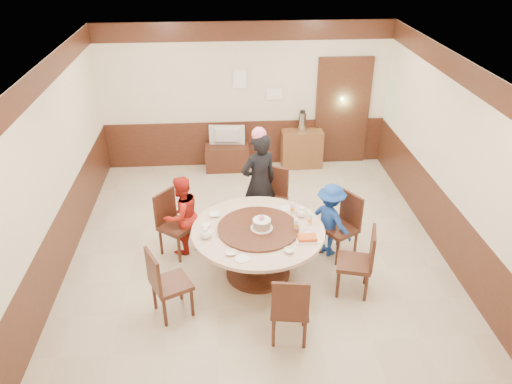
{
  "coord_description": "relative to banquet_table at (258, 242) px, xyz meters",
  "views": [
    {
      "loc": [
        -0.46,
        -6.23,
        4.43
      ],
      "look_at": [
        -0.03,
        -0.24,
        1.1
      ],
      "focal_mm": 35.0,
      "sensor_mm": 36.0,
      "label": 1
    }
  ],
  "objects": [
    {
      "name": "teapot_left",
      "position": [
        -0.7,
        -0.16,
        0.28
      ],
      "size": [
        0.17,
        0.15,
        0.13
      ],
      "primitive_type": "ellipsoid",
      "color": "white",
      "rests_on": "banquet_table"
    },
    {
      "name": "notice_left",
      "position": [
        -0.07,
        3.59,
        1.22
      ],
      "size": [
        0.25,
        0.0,
        0.35
      ],
      "primitive_type": "cube",
      "color": "white",
      "rests_on": "room"
    },
    {
      "name": "person_standing",
      "position": [
        0.1,
        1.16,
        0.3
      ],
      "size": [
        0.72,
        0.62,
        1.66
      ],
      "primitive_type": "imported",
      "rotation": [
        0.0,
        0.0,
        3.58
      ],
      "color": "black",
      "rests_on": "ground"
    },
    {
      "name": "tv_stand",
      "position": [
        -0.35,
        3.39,
        -0.28
      ],
      "size": [
        0.85,
        0.45,
        0.5
      ],
      "primitive_type": "cube",
      "color": "#401F14",
      "rests_on": "ground"
    },
    {
      "name": "bowl_4",
      "position": [
        -0.7,
        0.13,
        0.23
      ],
      "size": [
        0.13,
        0.13,
        0.03
      ],
      "primitive_type": "imported",
      "color": "white",
      "rests_on": "banquet_table"
    },
    {
      "name": "thermos",
      "position": [
        1.12,
        3.42,
        0.41
      ],
      "size": [
        0.15,
        0.15,
        0.38
      ],
      "primitive_type": "cylinder",
      "color": "silver",
      "rests_on": "side_cabinet"
    },
    {
      "name": "television",
      "position": [
        -0.35,
        3.39,
        0.17
      ],
      "size": [
        0.7,
        0.15,
        0.4
      ],
      "primitive_type": "imported",
      "rotation": [
        0.0,
        0.0,
        3.05
      ],
      "color": "gray",
      "rests_on": "tv_stand"
    },
    {
      "name": "chair_4",
      "position": [
        0.27,
        -1.23,
        -0.23
      ],
      "size": [
        0.5,
        0.51,
        0.97
      ],
      "rotation": [
        0.0,
        0.0,
        6.14
      ],
      "color": "#401F14",
      "rests_on": "ground"
    },
    {
      "name": "saucer_near",
      "position": [
        -0.25,
        -0.65,
        0.22
      ],
      "size": [
        0.18,
        0.18,
        0.01
      ],
      "primitive_type": "cylinder",
      "color": "white",
      "rests_on": "banquet_table"
    },
    {
      "name": "banquet_table",
      "position": [
        0.0,
        0.0,
        0.0
      ],
      "size": [
        1.79,
        1.79,
        0.78
      ],
      "color": "#401F14",
      "rests_on": "ground"
    },
    {
      "name": "teapot_right",
      "position": [
        0.63,
        0.28,
        0.28
      ],
      "size": [
        0.17,
        0.15,
        0.13
      ],
      "primitive_type": "ellipsoid",
      "color": "white",
      "rests_on": "banquet_table"
    },
    {
      "name": "birthday_cake",
      "position": [
        0.05,
        -0.03,
        0.32
      ],
      "size": [
        0.3,
        0.3,
        0.2
      ],
      "color": "white",
      "rests_on": "banquet_table"
    },
    {
      "name": "chair_1",
      "position": [
        0.31,
        1.25,
        -0.23
      ],
      "size": [
        0.59,
        0.6,
        0.97
      ],
      "rotation": [
        0.0,
        0.0,
        2.66
      ],
      "color": "#401F14",
      "rests_on": "ground"
    },
    {
      "name": "notice_right",
      "position": [
        0.58,
        3.59,
        0.92
      ],
      "size": [
        0.3,
        0.0,
        0.22
      ],
      "primitive_type": "cube",
      "color": "white",
      "rests_on": "room"
    },
    {
      "name": "shrimp_platter",
      "position": [
        0.61,
        -0.31,
        0.24
      ],
      "size": [
        0.3,
        0.2,
        0.06
      ],
      "color": "white",
      "rests_on": "banquet_table"
    },
    {
      "name": "bowl_0",
      "position": [
        -0.58,
        0.38,
        0.24
      ],
      "size": [
        0.16,
        0.16,
        0.04
      ],
      "primitive_type": "imported",
      "color": "white",
      "rests_on": "banquet_table"
    },
    {
      "name": "chair_0",
      "position": [
        1.23,
        0.38,
        -0.23
      ],
      "size": [
        0.61,
        0.6,
        0.97
      ],
      "rotation": [
        0.0,
        0.0,
        2.12
      ],
      "color": "#401F14",
      "rests_on": "ground"
    },
    {
      "name": "chair_2",
      "position": [
        -1.16,
        0.62,
        -0.23
      ],
      "size": [
        0.62,
        0.62,
        0.97
      ],
      "rotation": [
        0.0,
        0.0,
        4.04
      ],
      "color": "#401F14",
      "rests_on": "ground"
    },
    {
      "name": "bottle_0",
      "position": [
        0.5,
        -0.06,
        0.3
      ],
      "size": [
        0.06,
        0.06,
        0.16
      ],
      "primitive_type": "cylinder",
      "color": "white",
      "rests_on": "banquet_table"
    },
    {
      "name": "person_blue",
      "position": [
        1.08,
        0.44,
        0.03
      ],
      "size": [
        0.79,
        0.83,
        1.13
      ],
      "primitive_type": "imported",
      "rotation": [
        0.0,
        0.0,
        2.27
      ],
      "color": "#183D9C",
      "rests_on": "ground"
    },
    {
      "name": "bowl_3",
      "position": [
        0.64,
        -0.18,
        0.24
      ],
      "size": [
        0.15,
        0.15,
        0.05
      ],
      "primitive_type": "imported",
      "color": "white",
      "rests_on": "banquet_table"
    },
    {
      "name": "saucer_far",
      "position": [
        0.45,
        0.5,
        0.22
      ],
      "size": [
        0.18,
        0.18,
        0.01
      ],
      "primitive_type": "cylinder",
      "color": "white",
      "rests_on": "banquet_table"
    },
    {
      "name": "chair_3",
      "position": [
        -1.15,
        -0.71,
        -0.23
      ],
      "size": [
        0.59,
        0.59,
        0.97
      ],
      "rotation": [
        0.0,
        0.0,
        5.17
      ],
      "color": "#401F14",
      "rests_on": "ground"
    },
    {
      "name": "room",
      "position": [
        0.04,
        0.65,
        0.55
      ],
      "size": [
        6.0,
        6.04,
        2.84
      ],
      "color": "beige",
      "rests_on": "ground"
    },
    {
      "name": "bottle_2",
      "position": [
        0.51,
        0.38,
        0.3
      ],
      "size": [
        0.06,
        0.06,
        0.16
      ],
      "primitive_type": "cylinder",
      "color": "white",
      "rests_on": "banquet_table"
    },
    {
      "name": "side_cabinet",
      "position": [
        1.13,
        3.42,
        -0.16
      ],
      "size": [
        0.8,
        0.4,
        0.75
      ],
      "primitive_type": "cube",
      "color": "brown",
      "rests_on": "ground"
    },
    {
      "name": "bowl_2",
      "position": [
        -0.38,
        -0.54,
        0.23
      ],
      "size": [
        0.14,
        0.14,
        0.03
      ],
      "primitive_type": "imported",
      "color": "white",
      "rests_on": "banquet_table"
    },
    {
      "name": "person_red",
      "position": [
        -1.06,
        0.66,
        0.08
      ],
      "size": [
        0.75,
        0.74,
        1.23
      ],
      "primitive_type": "imported",
      "rotation": [
        0.0,
        0.0,
        3.85
      ],
      "color": "#B32117",
      "rests_on": "ground"
    },
    {
      "name": "bowl_1",
      "position": [
        0.35,
        -0.54,
        0.24
      ],
      "size": [
        0.14,
        0.14,
        0.04
      ],
      "primitive_type": "imported",
      "color": "white",
      "rests_on": "banquet_table"
    },
    {
      "name": "bottle_1",
      "position": [
        0.71,
        0.07,
        0.3
      ],
      "size": [
        0.06,
        0.06,
        0.16
      ],
      "primitive_type": "cylinder",
      "color": "white",
      "rests_on": "banquet_table"
    },
    {
      "name": "chair_5",
      "position": [
        1.25,
        -0.45,
        -0.23
      ],
      "size": [
        0.55,
        0.54,
        0.97
      ],
      "rotation": [
        0.0,
        0.0,
        7.59
      ],
      "color": "#401F14",
      "rests_on": "ground"
    }
  ]
}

